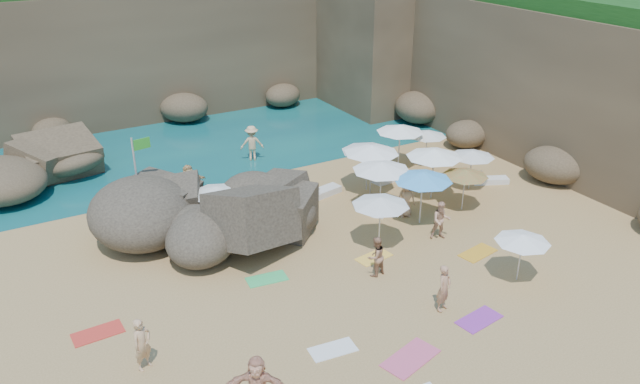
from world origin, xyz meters
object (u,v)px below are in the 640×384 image
person_stand_0 (142,344)px  person_stand_1 (376,256)px  lounger_0 (322,193)px  person_stand_5 (189,183)px  person_stand_3 (296,220)px  parasol_2 (368,147)px  flag_pole (139,170)px  parasol_0 (217,190)px  rock_outcrop (223,233)px  person_stand_2 (252,143)px  parasol_1 (400,129)px  person_stand_4 (406,199)px

person_stand_0 → person_stand_1: size_ratio=1.09×
lounger_0 → person_stand_5: person_stand_5 is taller
person_stand_3 → person_stand_0: bearing=130.0°
parasol_2 → person_stand_1: 7.93m
flag_pole → person_stand_3: size_ratio=2.62×
flag_pole → lounger_0: size_ratio=2.01×
flag_pole → parasol_0: 3.40m
rock_outcrop → person_stand_0: 8.57m
person_stand_5 → parasol_0: bearing=-109.8°
parasol_2 → person_stand_2: bearing=117.1°
rock_outcrop → parasol_1: (10.89, 2.33, 2.16)m
parasol_1 → lounger_0: (-5.34, -1.12, -2.00)m
parasol_0 → person_stand_5: bearing=91.6°
parasol_2 → person_stand_0: size_ratio=1.46×
lounger_0 → person_stand_1: size_ratio=1.27×
person_stand_1 → person_stand_4: (3.97, 3.44, 0.04)m
rock_outcrop → lounger_0: bearing=12.3°
parasol_0 → person_stand_4: (7.78, -2.83, -1.06)m
person_stand_0 → person_stand_3: person_stand_0 is taller
parasol_2 → person_stand_5: bearing=159.0°
person_stand_1 → person_stand_0: bearing=-4.4°
parasol_0 → lounger_0: size_ratio=1.08×
parasol_2 → lounger_0: (-2.26, 0.44, -2.04)m
person_stand_5 → parasol_2: bearing=-42.4°
parasol_1 → person_stand_5: parasol_1 is taller
parasol_2 → person_stand_1: bearing=-121.2°
parasol_0 → parasol_1: parasol_1 is taller
person_stand_3 → person_stand_4: 5.20m
rock_outcrop → flag_pole: flag_pole is taller
person_stand_5 → lounger_0: bearing=-46.0°
flag_pole → parasol_0: (2.63, -2.04, -0.69)m
parasol_1 → lounger_0: size_ratio=1.23×
person_stand_0 → parasol_1: bearing=1.3°
rock_outcrop → person_stand_3: (2.60, -1.77, 0.78)m
person_stand_1 → person_stand_5: (-3.90, 9.72, 0.11)m
rock_outcrop → parasol_0: 1.94m
person_stand_2 → person_stand_0: bearing=74.4°
parasol_2 → person_stand_2: (-3.25, 6.35, -1.22)m
flag_pole → parasol_1: size_ratio=1.64×
lounger_0 → person_stand_1: person_stand_1 is taller
parasol_1 → lounger_0: 5.81m
lounger_0 → person_stand_4: size_ratio=1.20×
person_stand_1 → person_stand_5: size_ratio=0.88×
lounger_0 → person_stand_2: person_stand_2 is taller
flag_pole → lounger_0: (8.21, -1.19, -2.44)m
person_stand_0 → person_stand_5: 11.72m
person_stand_0 → person_stand_3: bearing=4.4°
parasol_2 → person_stand_5: size_ratio=1.40×
person_stand_1 → person_stand_3: size_ratio=1.03×
rock_outcrop → person_stand_0: person_stand_0 is taller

